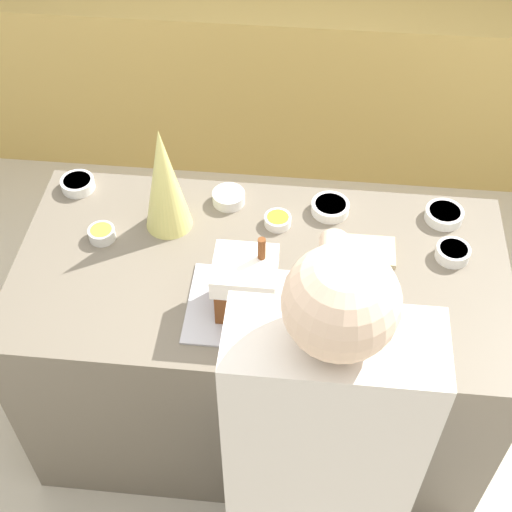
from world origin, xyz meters
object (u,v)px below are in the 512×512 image
(candy_bowl_far_left, at_px, (330,207))
(candy_bowl_center_rear, at_px, (278,220))
(gingerbread_house, at_px, (245,284))
(candy_bowl_behind_tray, at_px, (229,197))
(candy_bowl_front_corner, at_px, (453,252))
(candy_bowl_near_tray_right, at_px, (102,233))
(person, at_px, (317,475))
(candy_bowl_near_tray_left, at_px, (78,184))
(candy_bowl_far_right, at_px, (444,214))
(baking_tray, at_px, (246,306))
(decorative_tree, at_px, (164,180))
(cookbook, at_px, (360,250))

(candy_bowl_far_left, relative_size, candy_bowl_center_rear, 1.43)
(candy_bowl_far_left, distance_m, candy_bowl_center_rear, 0.20)
(gingerbread_house, height_order, candy_bowl_behind_tray, gingerbread_house)
(candy_bowl_front_corner, height_order, candy_bowl_near_tray_right, candy_bowl_front_corner)
(candy_bowl_center_rear, xyz_separation_m, person, (0.18, -0.92, -0.03))
(candy_bowl_behind_tray, height_order, candy_bowl_near_tray_left, candy_bowl_behind_tray)
(candy_bowl_near_tray_right, relative_size, candy_bowl_far_right, 0.69)
(candy_bowl_front_corner, relative_size, candy_bowl_far_left, 0.84)
(person, bearing_deg, candy_bowl_near_tray_left, 131.93)
(baking_tray, distance_m, candy_bowl_behind_tray, 0.49)
(candy_bowl_front_corner, relative_size, candy_bowl_near_tray_right, 1.24)
(candy_bowl_far_right, xyz_separation_m, candy_bowl_near_tray_left, (-1.34, 0.03, 0.00))
(candy_bowl_front_corner, height_order, candy_bowl_near_tray_left, candy_bowl_front_corner)
(gingerbread_house, xyz_separation_m, person, (0.25, -0.54, -0.13))
(candy_bowl_center_rear, relative_size, candy_bowl_near_tray_left, 0.77)
(candy_bowl_behind_tray, xyz_separation_m, candy_bowl_far_right, (0.77, -0.01, -0.00))
(baking_tray, xyz_separation_m, candy_bowl_near_tray_left, (-0.68, 0.50, 0.02))
(candy_bowl_far_left, relative_size, person, 0.08)
(candy_bowl_behind_tray, relative_size, person, 0.07)
(baking_tray, xyz_separation_m, decorative_tree, (-0.31, 0.35, 0.20))
(candy_bowl_behind_tray, bearing_deg, gingerbread_house, -76.57)
(candy_bowl_front_corner, distance_m, candy_bowl_far_left, 0.46)
(candy_bowl_far_left, height_order, candy_bowl_near_tray_left, candy_bowl_near_tray_left)
(decorative_tree, xyz_separation_m, candy_bowl_near_tray_left, (-0.37, 0.15, -0.18))
(candy_bowl_far_right, distance_m, cookbook, 0.35)
(candy_bowl_front_corner, bearing_deg, baking_tray, -157.03)
(candy_bowl_near_tray_right, distance_m, candy_bowl_near_tray_left, 0.29)
(candy_bowl_far_left, relative_size, candy_bowl_near_tray_right, 1.47)
(cookbook, distance_m, person, 0.82)
(candy_bowl_front_corner, bearing_deg, candy_bowl_near_tray_right, -178.57)
(candy_bowl_near_tray_right, relative_size, candy_bowl_center_rear, 0.97)
(candy_bowl_front_corner, height_order, candy_bowl_far_right, candy_bowl_front_corner)
(candy_bowl_front_corner, bearing_deg, gingerbread_house, -157.03)
(candy_bowl_center_rear, distance_m, candy_bowl_behind_tray, 0.21)
(baking_tray, relative_size, candy_bowl_near_tray_left, 3.01)
(candy_bowl_far_left, relative_size, cookbook, 0.57)
(candy_bowl_center_rear, height_order, person, person)
(gingerbread_house, relative_size, candy_bowl_behind_tray, 2.37)
(decorative_tree, relative_size, cookbook, 1.72)
(baking_tray, distance_m, candy_bowl_near_tray_left, 0.84)
(candy_bowl_front_corner, xyz_separation_m, candy_bowl_far_left, (-0.42, 0.18, -0.00))
(gingerbread_house, relative_size, candy_bowl_center_rear, 2.94)
(candy_bowl_near_tray_right, bearing_deg, gingerbread_house, -25.72)
(decorative_tree, relative_size, candy_bowl_near_tray_left, 3.33)
(candy_bowl_near_tray_right, distance_m, person, 1.11)
(candy_bowl_center_rear, bearing_deg, candy_bowl_near_tray_left, 171.30)
(candy_bowl_front_corner, xyz_separation_m, candy_bowl_near_tray_right, (-1.20, -0.03, -0.00))
(cookbook, bearing_deg, baking_tray, -142.71)
(candy_bowl_center_rear, relative_size, person, 0.05)
(decorative_tree, bearing_deg, candy_bowl_near_tray_right, -156.73)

